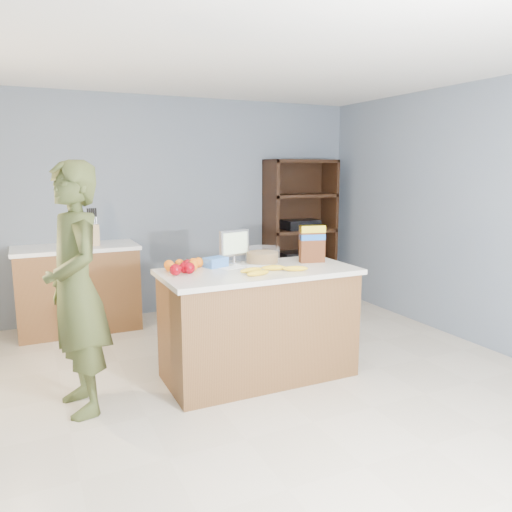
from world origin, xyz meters
name	(u,v)px	position (x,y,z in m)	size (l,w,h in m)	color
floor	(275,390)	(0.00, 0.00, 0.00)	(4.50, 5.00, 0.02)	beige
walls	(277,174)	(0.00, 0.00, 1.65)	(4.52, 5.02, 2.51)	slate
counter_peninsula	(259,327)	(0.00, 0.30, 0.42)	(1.56, 0.76, 0.90)	brown
back_cabinet	(78,288)	(-1.20, 2.20, 0.45)	(1.24, 0.62, 0.90)	brown
shelving_unit	(298,233)	(1.55, 2.35, 0.86)	(0.90, 0.40, 1.80)	black
person	(76,289)	(-1.38, 0.33, 0.88)	(0.64, 0.42, 1.75)	#404721
knife_block	(93,234)	(-1.03, 2.14, 1.02)	(0.12, 0.10, 0.31)	tan
envelopes	(245,266)	(-0.05, 0.44, 0.90)	(0.45, 0.17, 0.00)	white
bananas	(270,270)	(0.02, 0.15, 0.92)	(0.54, 0.22, 0.04)	yellow
apples	(184,268)	(-0.58, 0.41, 0.94)	(0.22, 0.23, 0.09)	#8B010B
oranges	(185,265)	(-0.53, 0.53, 0.94)	(0.34, 0.20, 0.08)	orange
blue_carton	(216,262)	(-0.28, 0.54, 0.94)	(0.18, 0.12, 0.08)	blue
salad_bowl	(262,256)	(0.16, 0.55, 0.96)	(0.30, 0.30, 0.13)	#267219
tv	(234,244)	(-0.07, 0.63, 1.06)	(0.28, 0.12, 0.28)	silver
cereal_box	(312,241)	(0.54, 0.38, 1.09)	(0.22, 0.12, 0.32)	#592B14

